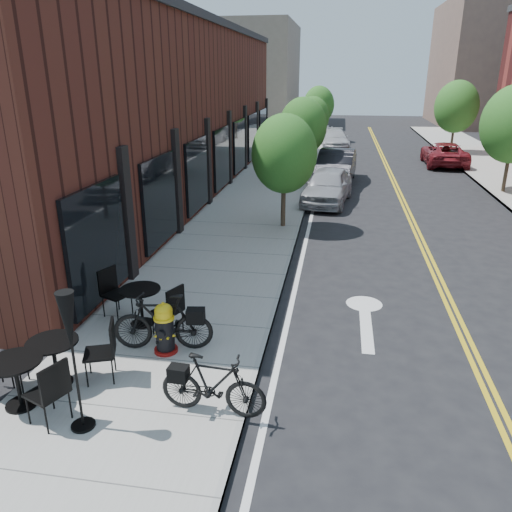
{
  "coord_description": "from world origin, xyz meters",
  "views": [
    {
      "loc": [
        1.22,
        -7.69,
        5.15
      ],
      "look_at": [
        -0.63,
        3.43,
        1.0
      ],
      "focal_mm": 35.0,
      "sensor_mm": 36.0,
      "label": 1
    }
  ],
  "objects_px": {
    "parked_car_c": "(335,139)",
    "parked_car_far": "(444,154)",
    "bicycle_right": "(213,385)",
    "bistro_set_a": "(54,356)",
    "bistro_set_b": "(16,376)",
    "patio_umbrella": "(70,333)",
    "bicycle_left": "(163,322)",
    "fire_hydrant": "(165,329)",
    "parked_car_b": "(336,167)",
    "parked_car_a": "(327,186)",
    "bistro_set_c": "(141,301)"
  },
  "relations": [
    {
      "from": "bistro_set_a",
      "to": "parked_car_a",
      "type": "bearing_deg",
      "value": 53.09
    },
    {
      "from": "parked_car_b",
      "to": "parked_car_c",
      "type": "distance_m",
      "value": 12.2
    },
    {
      "from": "fire_hydrant",
      "to": "parked_car_b",
      "type": "height_order",
      "value": "parked_car_b"
    },
    {
      "from": "bistro_set_b",
      "to": "parked_car_b",
      "type": "xyz_separation_m",
      "value": [
        4.67,
        18.89,
        0.14
      ]
    },
    {
      "from": "bistro_set_a",
      "to": "bistro_set_b",
      "type": "height_order",
      "value": "bistro_set_b"
    },
    {
      "from": "bicycle_left",
      "to": "parked_car_b",
      "type": "xyz_separation_m",
      "value": [
        2.99,
        16.84,
        0.1
      ]
    },
    {
      "from": "parked_car_a",
      "to": "parked_car_far",
      "type": "distance_m",
      "value": 12.16
    },
    {
      "from": "patio_umbrella",
      "to": "parked_car_far",
      "type": "bearing_deg",
      "value": 69.08
    },
    {
      "from": "bistro_set_a",
      "to": "parked_car_b",
      "type": "bearing_deg",
      "value": 55.95
    },
    {
      "from": "parked_car_b",
      "to": "parked_car_far",
      "type": "relative_size",
      "value": 1.0
    },
    {
      "from": "fire_hydrant",
      "to": "parked_car_a",
      "type": "relative_size",
      "value": 0.24
    },
    {
      "from": "bicycle_left",
      "to": "patio_umbrella",
      "type": "height_order",
      "value": "patio_umbrella"
    },
    {
      "from": "bistro_set_a",
      "to": "bistro_set_b",
      "type": "bearing_deg",
      "value": -132.06
    },
    {
      "from": "patio_umbrella",
      "to": "fire_hydrant",
      "type": "bearing_deg",
      "value": 77.13
    },
    {
      "from": "bistro_set_a",
      "to": "parked_car_c",
      "type": "distance_m",
      "value": 30.71
    },
    {
      "from": "bistro_set_a",
      "to": "bicycle_right",
      "type": "bearing_deg",
      "value": -27.09
    },
    {
      "from": "bistro_set_a",
      "to": "parked_car_c",
      "type": "relative_size",
      "value": 0.45
    },
    {
      "from": "bistro_set_b",
      "to": "parked_car_c",
      "type": "bearing_deg",
      "value": 104.1
    },
    {
      "from": "bicycle_right",
      "to": "patio_umbrella",
      "type": "xyz_separation_m",
      "value": [
        -1.87,
        -0.64,
        1.09
      ]
    },
    {
      "from": "bistro_set_a",
      "to": "parked_car_far",
      "type": "bearing_deg",
      "value": 45.93
    },
    {
      "from": "bistro_set_a",
      "to": "parked_car_a",
      "type": "relative_size",
      "value": 0.47
    },
    {
      "from": "bicycle_right",
      "to": "parked_car_c",
      "type": "distance_m",
      "value": 30.79
    },
    {
      "from": "fire_hydrant",
      "to": "parked_car_b",
      "type": "bearing_deg",
      "value": 88.77
    },
    {
      "from": "patio_umbrella",
      "to": "bistro_set_c",
      "type": "bearing_deg",
      "value": 95.98
    },
    {
      "from": "bistro_set_b",
      "to": "parked_car_c",
      "type": "xyz_separation_m",
      "value": [
        4.4,
        31.09,
        -0.01
      ]
    },
    {
      "from": "bicycle_left",
      "to": "parked_car_a",
      "type": "relative_size",
      "value": 0.45
    },
    {
      "from": "bicycle_right",
      "to": "bistro_set_a",
      "type": "xyz_separation_m",
      "value": [
        -2.84,
        0.33,
        0.03
      ]
    },
    {
      "from": "bistro_set_a",
      "to": "parked_car_far",
      "type": "distance_m",
      "value": 26.52
    },
    {
      "from": "fire_hydrant",
      "to": "patio_umbrella",
      "type": "distance_m",
      "value": 2.59
    },
    {
      "from": "fire_hydrant",
      "to": "parked_car_a",
      "type": "xyz_separation_m",
      "value": [
        2.65,
        12.7,
        0.12
      ]
    },
    {
      "from": "bicycle_left",
      "to": "parked_car_far",
      "type": "relative_size",
      "value": 0.39
    },
    {
      "from": "bicycle_left",
      "to": "patio_umbrella",
      "type": "bearing_deg",
      "value": -19.57
    },
    {
      "from": "bicycle_right",
      "to": "patio_umbrella",
      "type": "relative_size",
      "value": 0.76
    },
    {
      "from": "bistro_set_b",
      "to": "patio_umbrella",
      "type": "distance_m",
      "value": 1.65
    },
    {
      "from": "patio_umbrella",
      "to": "parked_car_a",
      "type": "bearing_deg",
      "value": 78.05
    },
    {
      "from": "bistro_set_b",
      "to": "parked_car_far",
      "type": "xyz_separation_m",
      "value": [
        10.89,
        24.95,
        0.02
      ]
    },
    {
      "from": "parked_car_c",
      "to": "parked_car_far",
      "type": "distance_m",
      "value": 8.93
    },
    {
      "from": "bicycle_right",
      "to": "parked_car_a",
      "type": "relative_size",
      "value": 0.4
    },
    {
      "from": "bicycle_right",
      "to": "bistro_set_b",
      "type": "relative_size",
      "value": 0.84
    },
    {
      "from": "bicycle_left",
      "to": "parked_car_b",
      "type": "relative_size",
      "value": 0.39
    },
    {
      "from": "patio_umbrella",
      "to": "bistro_set_b",
      "type": "bearing_deg",
      "value": 165.6
    },
    {
      "from": "bicycle_right",
      "to": "parked_car_a",
      "type": "distance_m",
      "value": 14.4
    },
    {
      "from": "bistro_set_c",
      "to": "bicycle_right",
      "type": "bearing_deg",
      "value": -26.74
    },
    {
      "from": "bicycle_right",
      "to": "bistro_set_a",
      "type": "height_order",
      "value": "bistro_set_a"
    },
    {
      "from": "parked_car_c",
      "to": "bicycle_right",
      "type": "bearing_deg",
      "value": -98.6
    },
    {
      "from": "parked_car_b",
      "to": "bicycle_left",
      "type": "bearing_deg",
      "value": -95.11
    },
    {
      "from": "bistro_set_b",
      "to": "patio_umbrella",
      "type": "relative_size",
      "value": 0.91
    },
    {
      "from": "patio_umbrella",
      "to": "parked_car_b",
      "type": "distance_m",
      "value": 19.54
    },
    {
      "from": "bistro_set_c",
      "to": "parked_car_far",
      "type": "bearing_deg",
      "value": 88.7
    },
    {
      "from": "bistro_set_c",
      "to": "parked_car_c",
      "type": "relative_size",
      "value": 0.44
    }
  ]
}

